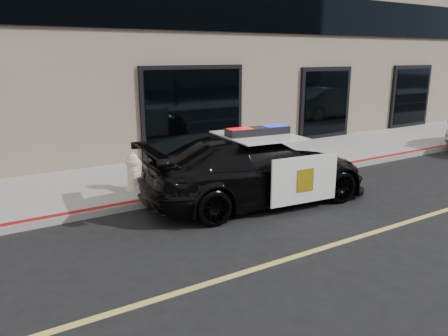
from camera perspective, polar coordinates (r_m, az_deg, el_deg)
ground at (r=9.30m, az=22.85°, el=-6.54°), size 120.00×120.00×0.00m
sidewalk_n at (r=12.84m, az=3.66°, el=0.60°), size 60.00×3.50×0.15m
police_car at (r=9.56m, az=4.36°, el=-0.12°), size 3.09×5.52×1.67m
fire_hydrant at (r=10.18m, az=-11.71°, el=-0.59°), size 0.40×0.55×0.87m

